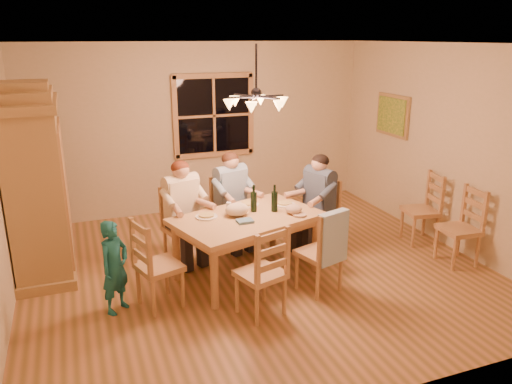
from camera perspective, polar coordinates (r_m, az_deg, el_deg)
name	(u,v)px	position (r m, az deg, el deg)	size (l,w,h in m)	color
floor	(256,269)	(6.30, 0.02, -8.78)	(5.50, 5.50, 0.00)	brown
ceiling	(256,43)	(5.65, 0.02, 16.61)	(5.50, 5.00, 0.02)	white
wall_back	(202,128)	(8.16, -6.24, 7.24)	(5.50, 0.02, 2.70)	#C8BA8D
wall_right	(446,146)	(7.24, 20.91, 4.89)	(0.02, 5.00, 2.70)	#C8BA8D
window	(214,116)	(8.15, -4.85, 8.69)	(1.30, 0.06, 1.30)	black
painting	(392,115)	(8.10, 15.33, 8.44)	(0.06, 0.78, 0.64)	olive
chandelier	(256,101)	(5.69, 0.02, 10.33)	(0.77, 0.68, 0.71)	black
armoire	(38,188)	(6.44, -23.65, 0.39)	(0.66, 1.40, 2.30)	olive
dining_table	(247,224)	(5.89, -1.01, -3.71)	(1.90, 1.47, 0.76)	tan
chair_far_left	(184,240)	(6.43, -8.24, -5.42)	(0.54, 0.53, 0.99)	#B07B4D
chair_far_right	(232,227)	(6.80, -2.78, -3.97)	(0.54, 0.53, 0.99)	#B07B4D
chair_near_left	(261,287)	(5.24, 0.53, -10.81)	(0.54, 0.53, 0.99)	#B07B4D
chair_near_right	(319,265)	(5.74, 7.18, -8.31)	(0.54, 0.53, 0.99)	#B07B4D
chair_end_left	(160,279)	(5.49, -10.92, -9.77)	(0.53, 0.54, 0.99)	#B07B4D
chair_end_right	(317,230)	(6.73, 6.98, -4.31)	(0.53, 0.54, 0.99)	#B07B4D
adult_woman	(182,200)	(6.25, -8.45, -0.86)	(0.49, 0.51, 0.87)	beige
adult_plaid_man	(231,189)	(6.62, -2.85, 0.37)	(0.49, 0.51, 0.87)	#356894
adult_slate_man	(318,191)	(6.55, 7.15, 0.07)	(0.51, 0.49, 0.87)	#3B4A5F
towel	(333,238)	(5.46, 8.74, -5.21)	(0.38, 0.10, 0.58)	#99BBD0
wine_bottle_a	(254,198)	(5.96, -0.26, -0.72)	(0.08, 0.08, 0.33)	black
wine_bottle_b	(274,198)	(5.97, 2.13, -0.70)	(0.08, 0.08, 0.33)	black
plate_woman	(207,217)	(5.84, -5.67, -2.82)	(0.26, 0.26, 0.02)	white
plate_plaid	(248,205)	(6.22, -0.87, -1.45)	(0.26, 0.26, 0.02)	white
plate_slate	(285,204)	(6.24, 3.30, -1.42)	(0.26, 0.26, 0.02)	white
wine_glass_a	(229,208)	(5.92, -3.13, -1.84)	(0.06, 0.06, 0.14)	silver
wine_glass_b	(275,198)	(6.28, 2.18, -0.68)	(0.06, 0.06, 0.14)	silver
cap	(293,209)	(5.94, 4.30, -1.94)	(0.20, 0.20, 0.11)	tan
napkin	(245,221)	(5.66, -1.28, -3.34)	(0.18, 0.14, 0.03)	#547C9A
cloth_bundle	(237,209)	(5.84, -2.19, -2.01)	(0.28, 0.22, 0.15)	#C4B08E
child	(115,267)	(5.40, -15.85, -8.23)	(0.37, 0.24, 1.01)	#1A6E79
chair_spare_front	(457,241)	(6.83, 22.01, -5.18)	(0.45, 0.47, 0.99)	#B07B4D
chair_spare_back	(419,221)	(7.35, 18.17, -3.18)	(0.50, 0.51, 0.99)	#B07B4D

